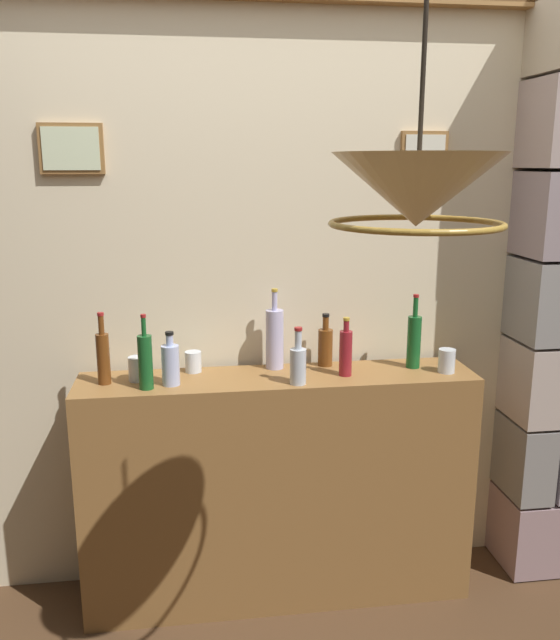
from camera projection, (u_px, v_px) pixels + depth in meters
The scene contains 15 objects.
panelled_rear_partition at pixel (270, 275), 2.86m from camera, with size 3.61×0.15×2.63m.
stone_pillar at pixel (555, 297), 2.89m from camera, with size 0.37×0.37×2.57m.
bar_shelf_unit at pixel (278, 488), 2.83m from camera, with size 1.65×0.33×1.01m, color olive.
liquor_bottle_scotch at pixel (346, 352), 2.70m from camera, with size 0.05×0.05×0.25m.
liquor_bottle_vermouth at pixel (275, 338), 2.79m from camera, with size 0.08×0.08×0.35m.
liquor_bottle_bourbon at pixel (325, 346), 2.83m from camera, with size 0.06×0.06×0.23m.
liquor_bottle_sherry at pixel (414, 340), 2.80m from camera, with size 0.06×0.06×0.32m.
liquor_bottle_gin at pixel (171, 364), 2.59m from camera, with size 0.07×0.07×0.22m.
liquor_bottle_port at pixel (103, 356), 2.59m from camera, with size 0.05×0.05×0.29m.
liquor_bottle_rum at pixel (298, 364), 2.60m from camera, with size 0.06×0.06×0.23m.
liquor_bottle_vodka at pixel (145, 361), 2.54m from camera, with size 0.06×0.06×0.30m.
glass_tumbler_rocks at pixel (193, 362), 2.76m from camera, with size 0.07×0.07×0.09m.
glass_tumbler_highball at pixel (447, 361), 2.75m from camera, with size 0.07×0.07×0.10m.
glass_tumbler_shot at pixel (137, 369), 2.64m from camera, with size 0.07×0.07×0.10m.
pendant_lamp at pixel (417, 192), 1.62m from camera, with size 0.44×0.44×0.58m.
Camera 1 is at (-0.35, -1.70, 1.87)m, focal length 36.90 mm.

